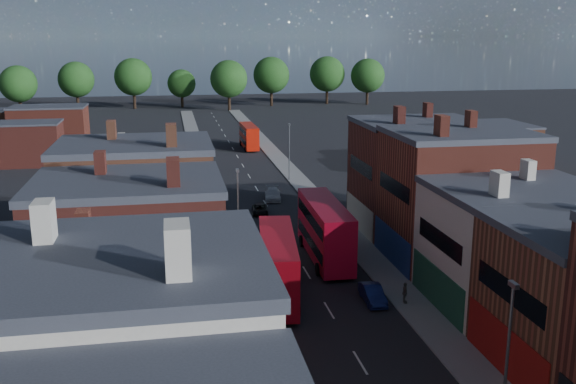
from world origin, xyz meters
name	(u,v)px	position (x,y,z in m)	size (l,w,h in m)	color
pavement_west	(211,201)	(-6.50, 50.00, 0.06)	(3.00, 200.00, 0.12)	gray
pavement_east	(314,197)	(6.50, 50.00, 0.06)	(3.00, 200.00, 0.12)	gray
terrace_west	(113,357)	(-14.00, 0.00, 5.99)	(12.00, 80.00, 11.99)	maroon
lamp_post_1	(508,346)	(5.20, 0.00, 4.70)	(0.25, 0.70, 8.12)	slate
lamp_post_2	(238,205)	(-5.20, 30.00, 4.70)	(0.25, 0.70, 8.12)	slate
lamp_post_3	(289,148)	(5.20, 60.00, 4.70)	(0.25, 0.70, 8.12)	slate
bus_0	(278,264)	(-3.33, 19.25, 2.69)	(4.00, 11.77, 4.98)	#A10916
bus_1	(325,229)	(2.33, 27.05, 2.87)	(3.37, 12.40, 5.33)	red
bus_2	(249,136)	(2.94, 87.57, 2.32)	(2.67, 9.99, 4.30)	red
car_1	(373,294)	(3.66, 16.93, 0.65)	(1.38, 3.95, 1.30)	#121C51
car_2	(260,209)	(-1.31, 43.40, 0.53)	(1.76, 3.82, 1.06)	black
car_3	(273,194)	(1.20, 49.77, 0.69)	(1.93, 4.74, 1.38)	silver
ped_1	(221,287)	(-7.70, 19.66, 0.99)	(0.84, 0.46, 1.74)	#43251A
ped_3	(405,293)	(5.93, 16.08, 0.94)	(0.96, 0.44, 1.64)	#5F5A51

